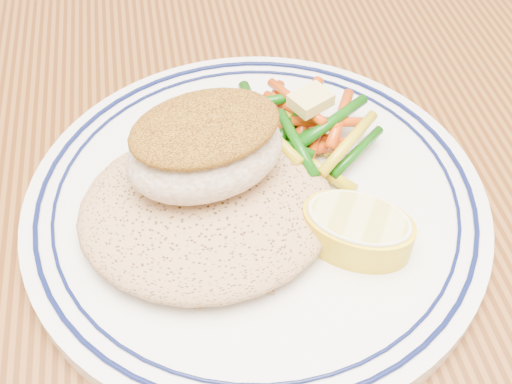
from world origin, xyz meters
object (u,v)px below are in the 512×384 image
at_px(rice_pilaf, 207,205).
at_px(fish_fillet, 205,146).
at_px(vegetable_pile, 300,131).
at_px(dining_table, 305,266).
at_px(lemon_wedge, 357,229).
at_px(plate, 256,203).

relative_size(rice_pilaf, fish_fillet, 1.44).
bearing_deg(vegetable_pile, fish_fillet, -150.56).
xyz_separation_m(dining_table, vegetable_pile, (-0.01, 0.02, 0.13)).
bearing_deg(lemon_wedge, fish_fillet, 148.30).
distance_m(plate, vegetable_pile, 0.06).
xyz_separation_m(rice_pilaf, vegetable_pile, (0.07, 0.05, -0.00)).
bearing_deg(plate, vegetable_pile, 47.66).
height_order(fish_fillet, lemon_wedge, fish_fillet).
height_order(dining_table, vegetable_pile, vegetable_pile).
distance_m(fish_fillet, vegetable_pile, 0.08).
bearing_deg(fish_fillet, plate, -6.57).
bearing_deg(vegetable_pile, dining_table, -73.26).
xyz_separation_m(dining_table, rice_pilaf, (-0.07, -0.03, 0.13)).
distance_m(dining_table, vegetable_pile, 0.13).
bearing_deg(plate, rice_pilaf, -157.66).
bearing_deg(lemon_wedge, dining_table, 96.97).
height_order(plate, vegetable_pile, vegetable_pile).
distance_m(plate, fish_fillet, 0.06).
bearing_deg(rice_pilaf, vegetable_pile, 37.93).
relative_size(vegetable_pile, lemon_wedge, 1.29).
height_order(rice_pilaf, lemon_wedge, rice_pilaf).
distance_m(dining_table, rice_pilaf, 0.15).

